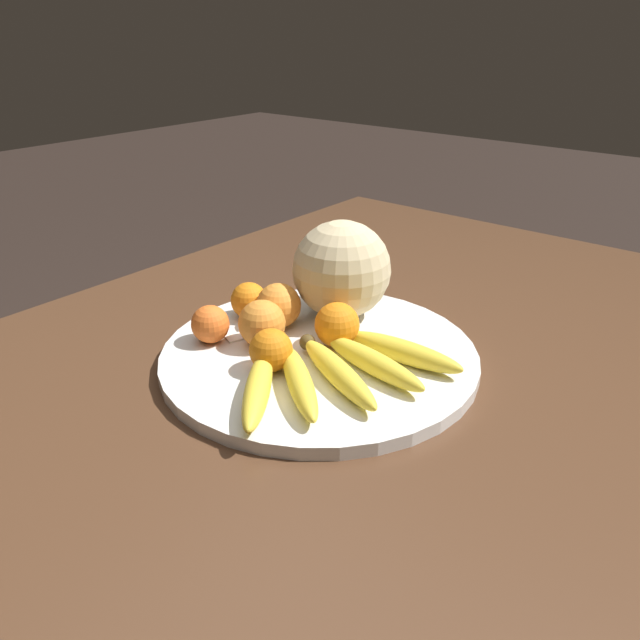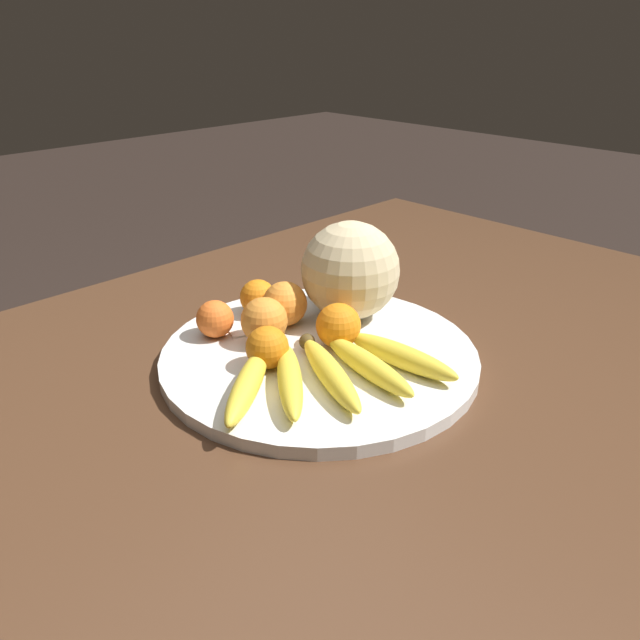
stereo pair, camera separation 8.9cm
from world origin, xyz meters
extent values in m
cube|color=#4C301E|center=(0.00, 0.00, 0.73)|extent=(1.57, 1.03, 0.04)
cube|color=#4C301E|center=(0.70, 0.43, 0.35)|extent=(0.07, 0.07, 0.71)
cylinder|color=white|center=(-0.02, 0.00, 0.76)|extent=(0.46, 0.46, 0.02)
torus|color=navy|center=(-0.02, 0.00, 0.76)|extent=(0.46, 0.46, 0.01)
sphere|color=beige|center=(0.10, 0.05, 0.85)|extent=(0.16, 0.16, 0.16)
sphere|color=#473819|center=(-0.04, 0.01, 0.79)|extent=(0.02, 0.02, 0.02)
ellipsoid|color=yellow|center=(-0.17, -0.02, 0.79)|extent=(0.17, 0.14, 0.03)
ellipsoid|color=yellow|center=(-0.13, -0.05, 0.79)|extent=(0.14, 0.16, 0.03)
ellipsoid|color=yellow|center=(-0.08, -0.08, 0.79)|extent=(0.11, 0.19, 0.03)
ellipsoid|color=yellow|center=(-0.03, -0.10, 0.79)|extent=(0.07, 0.19, 0.03)
ellipsoid|color=yellow|center=(0.03, -0.11, 0.79)|extent=(0.04, 0.18, 0.03)
sphere|color=orange|center=(0.00, 0.10, 0.80)|extent=(0.07, 0.07, 0.07)
sphere|color=orange|center=(-0.06, 0.08, 0.80)|extent=(0.07, 0.07, 0.07)
sphere|color=orange|center=(0.01, -0.01, 0.80)|extent=(0.07, 0.07, 0.07)
sphere|color=orange|center=(-0.01, 0.16, 0.80)|extent=(0.06, 0.06, 0.06)
sphere|color=orange|center=(-0.10, 0.14, 0.80)|extent=(0.06, 0.06, 0.06)
sphere|color=orange|center=(-0.11, 0.02, 0.80)|extent=(0.06, 0.06, 0.06)
cube|color=white|center=(-0.05, 0.12, 0.77)|extent=(0.08, 0.05, 0.00)
camera|label=1|loc=(-0.65, -0.51, 1.21)|focal=35.00mm
camera|label=2|loc=(-0.59, -0.57, 1.21)|focal=35.00mm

